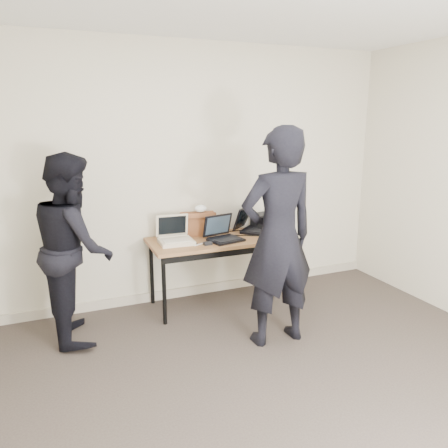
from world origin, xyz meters
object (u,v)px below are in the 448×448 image
person_typist (278,238)px  equipment_box (267,221)px  laptop_center (223,234)px  laptop_right (252,225)px  laptop_beige (175,237)px  desk (222,244)px  person_observer (74,247)px  leather_satchel (198,223)px

person_typist → equipment_box: bearing=-115.0°
laptop_center → laptop_right: bearing=13.8°
laptop_beige → person_typist: size_ratio=0.18×
laptop_right → person_typist: 1.13m
desk → person_observer: (-1.46, -0.14, 0.17)m
laptop_beige → equipment_box: size_ratio=1.15×
laptop_beige → laptop_center: size_ratio=0.89×
equipment_box → person_observer: person_observer is taller
equipment_box → person_typist: person_typist is taller
laptop_right → person_observer: person_observer is taller
desk → leather_satchel: (-0.18, 0.23, 0.19)m
desk → laptop_right: size_ratio=2.98×
desk → leather_satchel: size_ratio=3.93×
laptop_center → person_observer: 1.46m
person_typist → person_observer: bearing=-27.0°
person_observer → leather_satchel: bearing=-75.5°
laptop_beige → leather_satchel: bearing=33.6°
person_typist → person_observer: person_typist is taller
laptop_beige → equipment_box: bearing=9.9°
leather_satchel → equipment_box: 0.81m
person_typist → leather_satchel: bearing=-75.5°
desk → laptop_right: laptop_right is taller
desk → laptop_beige: bearing=176.4°
laptop_center → equipment_box: laptop_center is taller
desk → person_typist: size_ratio=0.80×
desk → laptop_center: laptop_center is taller
leather_satchel → desk: bearing=-42.6°
laptop_center → laptop_right: 0.49m
laptop_center → person_typist: (0.15, -0.86, 0.17)m
equipment_box → laptop_center: bearing=-159.2°
desk → laptop_center: bearing=-101.0°
leather_satchel → person_observer: bearing=-155.1°
desk → laptop_right: bearing=21.3°
laptop_beige → person_typist: person_typist is taller
laptop_beige → person_typist: (0.63, -0.95, 0.17)m
equipment_box → leather_satchel: bearing=177.5°
laptop_center → laptop_beige: bearing=157.6°
desk → equipment_box: size_ratio=5.12×
desk → person_observer: bearing=-173.9°
laptop_center → leather_satchel: 0.33m
equipment_box → laptop_right: bearing=-171.1°
laptop_right → equipment_box: laptop_right is taller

